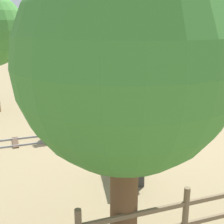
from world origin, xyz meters
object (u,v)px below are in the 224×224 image
at_px(passenger_car, 146,113).
at_px(oak_tree_near, 126,66).
at_px(park_bench, 126,153).
at_px(conductor_person, 87,92).
at_px(locomotive, 78,118).

bearing_deg(passenger_car, oak_tree_near, 151.40).
distance_m(park_bench, oak_tree_near, 3.03).
relative_size(conductor_person, oak_tree_near, 0.44).
bearing_deg(locomotive, oak_tree_near, 174.07).
relative_size(passenger_car, park_bench, 1.74).
bearing_deg(conductor_person, oak_tree_near, 169.84).
bearing_deg(park_bench, passenger_car, -33.24).
xyz_separation_m(locomotive, oak_tree_near, (-4.39, 0.46, 1.96)).
distance_m(locomotive, oak_tree_near, 4.83).
xyz_separation_m(locomotive, passenger_car, (0.00, -1.94, -0.06)).
bearing_deg(locomotive, park_bench, -169.93).
height_order(passenger_car, park_bench, passenger_car).
distance_m(locomotive, conductor_person, 1.10).
relative_size(park_bench, oak_tree_near, 0.37).
height_order(locomotive, conductor_person, conductor_person).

